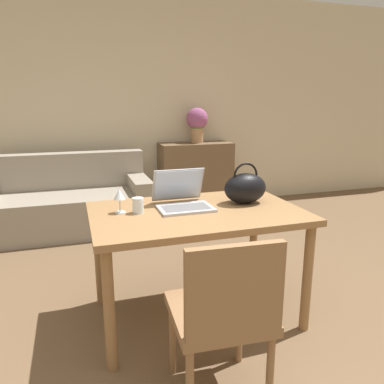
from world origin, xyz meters
The scene contains 10 objects.
wall_back centered at (0.00, 3.42, 1.35)m, with size 10.00×0.06×2.70m.
dining_table centered at (0.04, 0.74, 0.64)m, with size 1.31×0.83×0.73m.
chair centered at (-0.08, -0.01, 0.49)m, with size 0.47×0.47×0.85m.
couch centered at (-0.76, 2.78, 0.29)m, with size 1.76×0.82×0.82m.
sideboard centered at (0.84, 3.16, 0.43)m, with size 0.93×0.40×0.87m.
laptop centered at (-0.02, 0.86, 0.79)m, with size 0.34×0.34×0.24m.
drinking_glass centered at (-0.31, 0.80, 0.78)m, with size 0.07×0.07×0.10m.
wine_glass centered at (-0.42, 0.83, 0.84)m, with size 0.07×0.07×0.15m.
handbag centered at (0.40, 0.81, 0.84)m, with size 0.29×0.20×0.27m.
flower_vase centered at (0.87, 3.20, 1.12)m, with size 0.28×0.28×0.44m.
Camera 1 is at (-0.67, -1.38, 1.40)m, focal length 35.00 mm.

